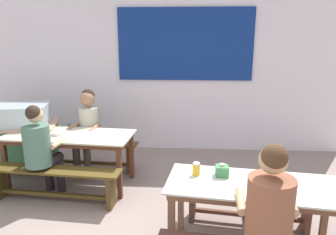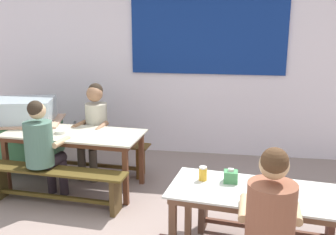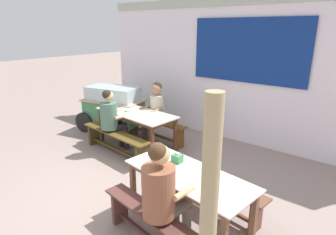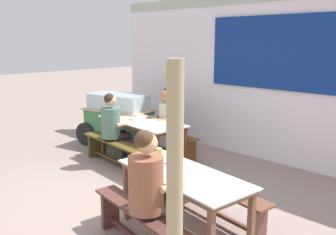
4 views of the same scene
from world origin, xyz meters
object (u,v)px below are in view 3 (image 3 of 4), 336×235
(bench_far_front, at_px, (115,139))
(person_center_facing, at_px, (155,108))
(person_left_back_turned, at_px, (112,117))
(bench_near_front, at_px, (155,227))
(tissue_box, at_px, (177,158))
(dining_table_near, at_px, (188,180))
(food_cart, at_px, (113,106))
(bench_near_back, at_px, (215,190))
(person_near_front, at_px, (163,191))
(dining_table_far, at_px, (136,116))
(soup_bowl, at_px, (129,110))
(condiment_jar, at_px, (162,152))
(bench_far_back, at_px, (155,127))

(bench_far_front, relative_size, person_center_facing, 1.36)
(person_center_facing, bearing_deg, bench_far_front, -98.93)
(bench_far_front, relative_size, person_left_back_turned, 1.39)
(bench_near_front, xyz_separation_m, tissue_box, (-0.21, 0.69, 0.50))
(dining_table_near, bearing_deg, tissue_box, 151.43)
(bench_near_front, relative_size, food_cart, 0.88)
(bench_near_back, height_order, tissue_box, tissue_box)
(bench_near_back, xyz_separation_m, tissue_box, (-0.36, -0.38, 0.51))
(bench_far_front, distance_m, person_left_back_turned, 0.45)
(food_cart, height_order, person_near_front, person_near_front)
(dining_table_far, bearing_deg, bench_near_front, -41.33)
(food_cart, distance_m, soup_bowl, 1.03)
(dining_table_far, xyz_separation_m, bench_near_front, (2.22, -1.95, -0.38))
(dining_table_far, distance_m, food_cart, 1.14)
(bench_near_front, distance_m, tissue_box, 0.88)
(person_near_front, bearing_deg, soup_bowl, 143.00)
(dining_table_near, xyz_separation_m, person_center_facing, (-2.18, 1.89, 0.09))
(dining_table_near, distance_m, soup_bowl, 2.80)
(dining_table_far, height_order, dining_table_near, same)
(person_near_front, bearing_deg, person_center_facing, 132.58)
(soup_bowl, bearing_deg, person_left_back_turned, -96.87)
(person_near_front, distance_m, condiment_jar, 0.84)
(person_left_back_turned, bearing_deg, dining_table_near, -20.86)
(bench_near_front, height_order, person_center_facing, person_center_facing)
(bench_near_front, height_order, tissue_box, tissue_box)
(dining_table_near, distance_m, bench_near_front, 0.66)
(bench_near_front, height_order, food_cart, food_cart)
(bench_far_front, relative_size, person_near_front, 1.34)
(bench_near_front, distance_m, person_near_front, 0.46)
(dining_table_near, height_order, bench_near_back, dining_table_near)
(dining_table_far, xyz_separation_m, bench_near_back, (2.36, -0.88, -0.38))
(person_center_facing, height_order, tissue_box, person_center_facing)
(food_cart, distance_m, tissue_box, 3.49)
(bench_near_back, xyz_separation_m, person_left_back_turned, (-2.56, 0.41, 0.43))
(bench_far_back, bearing_deg, bench_far_front, -94.66)
(bench_near_back, xyz_separation_m, person_near_front, (-0.07, -1.02, 0.46))
(condiment_jar, bearing_deg, person_center_facing, 133.50)
(food_cart, bearing_deg, tissue_box, -27.11)
(bench_near_back, bearing_deg, tissue_box, -133.06)
(bench_near_front, bearing_deg, person_near_front, 36.23)
(dining_table_far, xyz_separation_m, person_left_back_turned, (-0.20, -0.47, 0.05))
(dining_table_near, bearing_deg, food_cart, 152.77)
(bench_near_front, bearing_deg, bench_far_front, 148.03)
(bench_far_back, relative_size, food_cart, 0.92)
(food_cart, bearing_deg, dining_table_near, -27.23)
(dining_table_near, bearing_deg, bench_far_back, 138.97)
(bench_far_front, bearing_deg, soup_bowl, 102.60)
(person_left_back_turned, bearing_deg, bench_near_back, -9.15)
(bench_near_front, distance_m, person_center_facing, 3.24)
(person_center_facing, bearing_deg, food_cart, -173.10)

